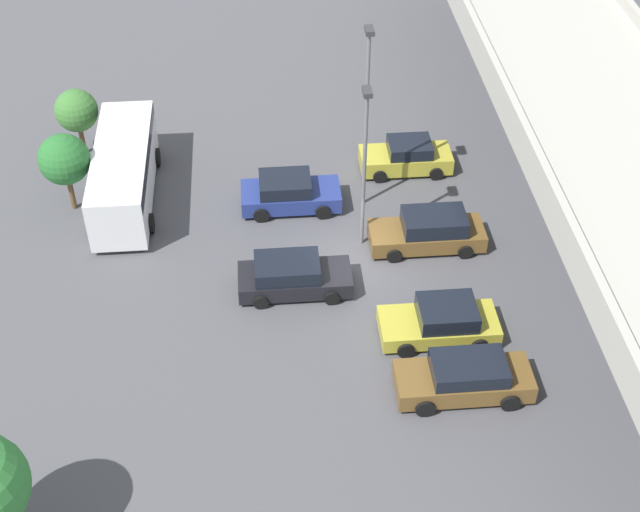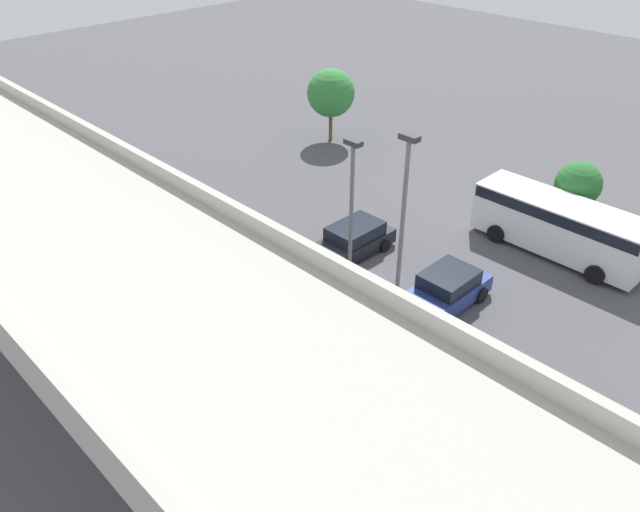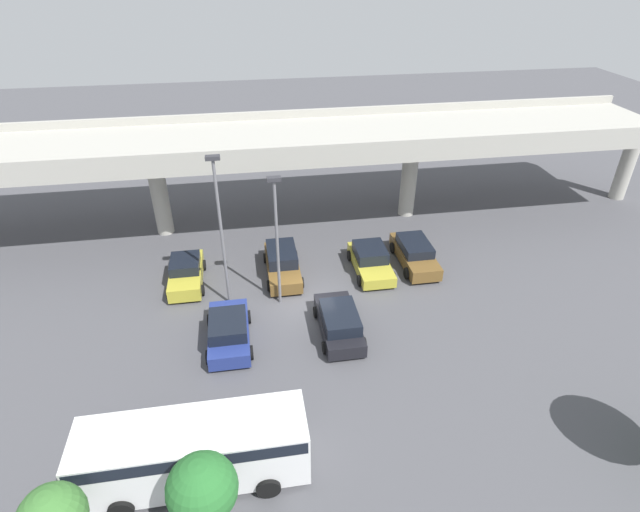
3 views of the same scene
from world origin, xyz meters
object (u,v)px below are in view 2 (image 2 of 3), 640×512
object	(u,v)px
parked_car_4	(221,260)
lamp_post_near_aisle	(402,231)
shuttle_bus	(560,223)
parked_car_5	(180,239)
lamp_post_mid_lot	(351,214)
tree_front_centre	(578,184)
parked_car_2	(293,315)
tree_front_right	(331,93)
parked_car_1	(445,290)
parked_car_0	(405,387)
parked_car_3	(352,241)

from	to	relation	value
parked_car_4	lamp_post_near_aisle	world-z (taller)	lamp_post_near_aisle
shuttle_bus	lamp_post_near_aisle	bearing A→B (deg)	-96.63
parked_car_5	lamp_post_mid_lot	bearing A→B (deg)	-73.06
tree_front_centre	parked_car_2	bearing A→B (deg)	75.67
shuttle_bus	lamp_post_mid_lot	distance (m)	11.47
parked_car_5	tree_front_centre	distance (m)	19.73
parked_car_2	tree_front_right	bearing A→B (deg)	40.39
parked_car_1	shuttle_bus	distance (m)	7.54
tree_front_right	parked_car_1	bearing A→B (deg)	149.23
parked_car_1	parked_car_5	xyz separation A→B (m)	(11.53, 5.61, -0.00)
parked_car_0	tree_front_right	size ratio (longest dim) A/B	0.90
parked_car_2	lamp_post_mid_lot	bearing A→B (deg)	-8.52
parked_car_1	lamp_post_near_aisle	bearing A→B (deg)	-0.28
parked_car_0	parked_car_5	xyz separation A→B (m)	(13.96, -0.11, 0.02)
lamp_post_mid_lot	tree_front_right	xyz separation A→B (m)	(13.74, -12.83, -1.21)
tree_front_right	lamp_post_mid_lot	bearing A→B (deg)	136.97
parked_car_3	tree_front_right	size ratio (longest dim) A/B	0.95
parked_car_0	tree_front_right	bearing A→B (deg)	50.65
parked_car_5	parked_car_4	bearing A→B (deg)	-84.10
shuttle_bus	parked_car_4	bearing A→B (deg)	-127.83
lamp_post_near_aisle	parked_car_0	bearing A→B (deg)	136.11
parked_car_2	parked_car_4	distance (m)	5.39
tree_front_right	lamp_post_near_aisle	bearing A→B (deg)	141.38
parked_car_1	parked_car_2	size ratio (longest dim) A/B	0.91
parked_car_0	parked_car_3	size ratio (longest dim) A/B	0.94
lamp_post_near_aisle	lamp_post_mid_lot	world-z (taller)	lamp_post_near_aisle
parked_car_1	parked_car_5	world-z (taller)	parked_car_1
parked_car_0	parked_car_1	bearing A→B (deg)	23.09
parked_car_2	lamp_post_mid_lot	size ratio (longest dim) A/B	0.65
shuttle_bus	tree_front_centre	size ratio (longest dim) A/B	2.17
parked_car_5	shuttle_bus	distance (m)	18.23
parked_car_0	parked_car_3	bearing A→B (deg)	53.62
parked_car_5	tree_front_right	xyz separation A→B (m)	(5.05, -15.47, 2.50)
tree_front_right	parked_car_5	bearing A→B (deg)	108.06
shuttle_bus	lamp_post_mid_lot	world-z (taller)	lamp_post_mid_lot
parked_car_1	parked_car_3	distance (m)	5.58
parked_car_3	lamp_post_near_aisle	bearing A→B (deg)	57.50
parked_car_1	tree_front_centre	distance (m)	9.96
parked_car_4	tree_front_centre	distance (m)	17.82
lamp_post_near_aisle	parked_car_5	bearing A→B (deg)	11.07
parked_car_1	parked_car_2	bearing A→B (deg)	-29.36
parked_car_1	parked_car_3	world-z (taller)	parked_car_1
parked_car_0	lamp_post_mid_lot	xyz separation A→B (m)	(5.27, -2.76, 3.73)
parked_car_0	parked_car_1	distance (m)	6.21
parked_car_4	shuttle_bus	xyz separation A→B (m)	(-9.86, -12.69, 0.89)
parked_car_5	parked_car_2	bearing A→B (deg)	-91.22
parked_car_0	lamp_post_near_aisle	world-z (taller)	lamp_post_near_aisle
parked_car_4	tree_front_centre	world-z (taller)	tree_front_centre
parked_car_1	lamp_post_mid_lot	distance (m)	5.52
parked_car_0	lamp_post_mid_lot	distance (m)	7.02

